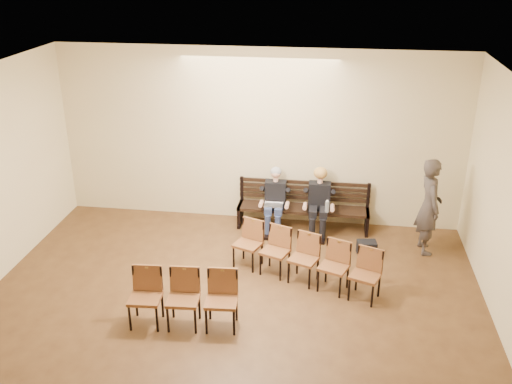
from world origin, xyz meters
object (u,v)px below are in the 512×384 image
seated_man (275,201)px  seated_woman (319,203)px  laptop (273,205)px  water_bottle (327,212)px  bench (303,218)px  chair_row_front (304,259)px  chair_row_back (183,300)px  bag (367,248)px  passerby (430,199)px

seated_man → seated_woman: (0.86, 0.00, 0.00)m
seated_woman → laptop: (-0.87, -0.14, -0.03)m
water_bottle → bench: bearing=138.4°
seated_man → chair_row_front: (0.69, -1.86, -0.19)m
chair_row_front → chair_row_back: chair_row_back is taller
bag → chair_row_back: size_ratio=0.22×
water_bottle → laptop: bearing=171.3°
seated_woman → laptop: size_ratio=3.41×
bag → chair_row_back: bearing=-137.2°
bench → seated_man: 0.68m
bag → laptop: bearing=160.7°
water_bottle → seated_woman: bearing=118.4°
bag → water_bottle: bearing=148.3°
passerby → seated_woman: bearing=67.6°
bench → bag: 1.52m
chair_row_back → passerby: bearing=32.6°
laptop → passerby: 2.91m
bag → passerby: bearing=15.3°
bench → water_bottle: 0.72m
seated_woman → chair_row_front: bearing=-95.2°
laptop → water_bottle: (1.03, -0.16, -0.01)m
water_bottle → chair_row_back: 3.63m
bench → seated_man: bearing=-167.7°
seated_man → chair_row_back: (-0.98, -3.33, -0.17)m
laptop → chair_row_back: 3.33m
seated_man → laptop: bearing=-94.7°
bench → laptop: 0.71m
bag → bench: bearing=144.2°
bench → laptop: size_ratio=7.26×
laptop → chair_row_back: (-0.96, -3.18, -0.14)m
passerby → chair_row_front: passerby is taller
seated_woman → water_bottle: bearing=-61.6°
bench → seated_woman: 0.51m
seated_woman → chair_row_front: seated_woman is taller
bench → passerby: size_ratio=1.25×
seated_woman → water_bottle: seated_woman is taller
water_bottle → bag: (0.76, -0.47, -0.45)m
seated_woman → chair_row_back: 3.80m
laptop → passerby: passerby is taller
water_bottle → chair_row_front: chair_row_front is taller
passerby → chair_row_front: (-2.15, -1.38, -0.62)m
bench → passerby: passerby is taller
bench → water_bottle: bearing=-41.6°
seated_man → water_bottle: seated_man is taller
bench → chair_row_back: bearing=-113.9°
chair_row_back → laptop: bearing=69.1°
laptop → chair_row_front: (0.70, -1.72, -0.16)m
chair_row_back → seated_woman: bearing=57.0°
bench → chair_row_front: bearing=-85.9°
bench → water_bottle: (0.47, -0.42, 0.35)m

